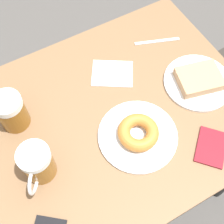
{
  "coord_description": "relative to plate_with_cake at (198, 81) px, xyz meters",
  "views": [
    {
      "loc": [
        0.43,
        -0.24,
        1.64
      ],
      "look_at": [
        0.0,
        0.0,
        0.75
      ],
      "focal_mm": 50.0,
      "sensor_mm": 36.0,
      "label": 1
    }
  ],
  "objects": [
    {
      "name": "ground_plane",
      "position": [
        -0.04,
        -0.33,
        -0.74
      ],
      "size": [
        8.0,
        8.0,
        0.0
      ],
      "primitive_type": "plane",
      "color": "#474442"
    },
    {
      "name": "beer_mug_center",
      "position": [
        -0.17,
        -0.61,
        0.05
      ],
      "size": [
        0.14,
        0.09,
        0.13
      ],
      "color": "#8C5619",
      "rests_on": "table"
    },
    {
      "name": "fork",
      "position": [
        -0.23,
        -0.02,
        -0.01
      ],
      "size": [
        0.07,
        0.17,
        0.0
      ],
      "rotation": [
        0.0,
        0.0,
        5.93
      ],
      "color": "silver",
      "rests_on": "table"
    },
    {
      "name": "beer_mug_left",
      "position": [
        0.03,
        -0.61,
        0.05
      ],
      "size": [
        0.13,
        0.1,
        0.13
      ],
      "color": "#8C5619",
      "rests_on": "table"
    },
    {
      "name": "plate_with_cake",
      "position": [
        0.0,
        0.0,
        0.0
      ],
      "size": [
        0.24,
        0.24,
        0.04
      ],
      "color": "silver",
      "rests_on": "table"
    },
    {
      "name": "table",
      "position": [
        -0.04,
        -0.33,
        -0.08
      ],
      "size": [
        0.76,
        0.96,
        0.73
      ],
      "color": "brown",
      "rests_on": "ground_plane"
    },
    {
      "name": "napkin_folded",
      "position": [
        -0.18,
        -0.24,
        -0.01
      ],
      "size": [
        0.17,
        0.18,
        0.0
      ],
      "rotation": [
        0.0,
        0.0,
        4.16
      ],
      "color": "white",
      "rests_on": "table"
    },
    {
      "name": "plate_with_donut",
      "position": [
        0.07,
        -0.29,
        0.0
      ],
      "size": [
        0.26,
        0.26,
        0.05
      ],
      "color": "silver",
      "rests_on": "table"
    },
    {
      "name": "passport_near_edge",
      "position": [
        0.22,
        -0.11,
        -0.01
      ],
      "size": [
        0.15,
        0.15,
        0.01
      ],
      "rotation": [
        0.0,
        0.0,
        0.74
      ],
      "color": "maroon",
      "rests_on": "table"
    }
  ]
}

